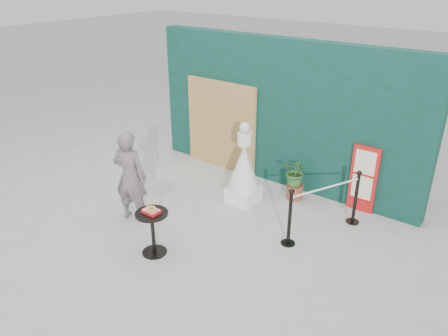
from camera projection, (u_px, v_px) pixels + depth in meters
ground at (180, 247)px, 7.23m from camera, size 60.00×60.00×0.00m
back_wall at (282, 113)px, 8.87m from camera, size 6.00×0.30×3.00m
bamboo_fence at (221, 126)px, 9.70m from camera, size 1.80×0.08×2.00m
woman at (130, 176)px, 7.72m from camera, size 0.72×0.58×1.70m
menu_board at (363, 179)px, 8.05m from camera, size 0.50×0.07×1.30m
statue at (244, 171)px, 8.35m from camera, size 0.64×0.64×1.64m
cafe_table at (153, 226)px, 6.88m from camera, size 0.52×0.52×0.75m
food_basket at (151, 211)px, 6.76m from camera, size 0.26×0.19×0.11m
planter at (296, 176)px, 8.52m from camera, size 0.52×0.45×0.88m
stanchion_barrier at (324, 208)px, 7.41m from camera, size 0.84×1.54×1.03m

